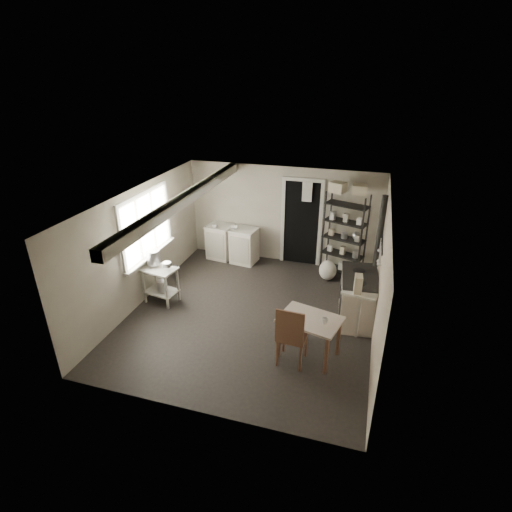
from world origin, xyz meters
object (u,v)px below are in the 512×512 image
(base_cabinets, at_px, (232,242))
(shelf_rack, at_px, (344,236))
(stockpot, at_px, (153,257))
(stove, at_px, (358,298))
(prep_table, at_px, (161,284))
(chair, at_px, (292,336))
(flour_sack, at_px, (328,270))
(work_table, at_px, (309,336))

(base_cabinets, xyz_separation_m, shelf_rack, (2.63, -0.05, 0.49))
(stockpot, bearing_deg, base_cabinets, 68.78)
(shelf_rack, relative_size, stove, 1.67)
(prep_table, bearing_deg, stove, 7.21)
(stove, bearing_deg, chair, -126.37)
(chair, bearing_deg, stove, 62.58)
(stockpot, distance_m, flour_sack, 3.74)
(stove, relative_size, chair, 1.08)
(stove, bearing_deg, shelf_rack, 99.27)
(stove, xyz_separation_m, chair, (-0.91, -1.52, 0.04))
(stockpot, height_order, base_cabinets, stockpot)
(work_table, relative_size, flour_sack, 2.06)
(prep_table, relative_size, shelf_rack, 0.38)
(shelf_rack, relative_size, chair, 1.80)
(work_table, bearing_deg, flour_sack, 90.69)
(shelf_rack, bearing_deg, flour_sack, -110.07)
(prep_table, height_order, work_table, prep_table)
(base_cabinets, relative_size, work_table, 1.36)
(prep_table, relative_size, stockpot, 2.59)
(work_table, distance_m, chair, 0.33)
(chair, bearing_deg, shelf_rack, 85.37)
(stove, distance_m, chair, 1.77)
(prep_table, relative_size, base_cabinets, 0.57)
(base_cabinets, height_order, shelf_rack, shelf_rack)
(base_cabinets, bearing_deg, chair, -49.15)
(shelf_rack, height_order, flour_sack, shelf_rack)
(work_table, bearing_deg, base_cabinets, 128.13)
(prep_table, distance_m, shelf_rack, 4.02)
(stove, bearing_deg, base_cabinets, 144.75)
(prep_table, height_order, flour_sack, prep_table)
(stockpot, bearing_deg, flour_sack, 29.16)
(prep_table, height_order, stockpot, stockpot)
(shelf_rack, height_order, work_table, shelf_rack)
(stockpot, height_order, stove, stockpot)
(prep_table, distance_m, stockpot, 0.56)
(stockpot, xyz_separation_m, flour_sack, (3.21, 1.79, -0.70))
(flour_sack, bearing_deg, base_cabinets, 170.85)
(prep_table, distance_m, work_table, 3.21)
(prep_table, relative_size, chair, 0.69)
(shelf_rack, xyz_separation_m, chair, (-0.46, -3.23, -0.46))
(base_cabinets, bearing_deg, flour_sack, -1.84)
(base_cabinets, relative_size, stove, 1.12)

